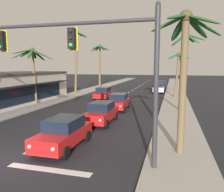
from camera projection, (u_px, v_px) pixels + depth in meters
ground_plane at (15, 159)px, 11.08m from camera, size 220.00×220.00×0.00m
sidewalk_right at (176, 102)px, 28.19m from camera, size 3.20×110.00×0.14m
sidewalk_left at (63, 98)px, 32.23m from camera, size 3.20×110.00×0.14m
lane_markings at (119, 100)px, 30.33m from camera, size 4.28×88.43×0.01m
traffic_signal_mast at (75, 53)px, 10.15m from camera, size 11.38×0.41×7.10m
sedan_lead_at_stop_bar at (63, 133)px, 12.57m from camera, size 1.98×4.46×1.68m
sedan_third_in_queue at (101, 112)px, 18.03m from camera, size 1.95×4.45×1.68m
sedan_fifth_in_queue at (118, 102)px, 23.58m from camera, size 2.07×4.50×1.68m
sedan_oncoming_far at (104, 93)px, 31.15m from camera, size 1.99×4.47×1.68m
sedan_parked_nearest_kerb at (161, 85)px, 43.86m from camera, size 1.97×4.46×1.68m
sedan_parked_mid_kerb at (159, 88)px, 38.67m from camera, size 1.99×4.47×1.68m
palm_left_second at (33, 60)px, 26.17m from camera, size 4.64×4.65×6.69m
palm_left_third at (76, 49)px, 36.61m from camera, size 3.48×3.45×10.28m
palm_left_farthest at (100, 57)px, 47.45m from camera, size 4.11×4.42×9.10m
palm_right_nearest at (184, 54)px, 10.88m from camera, size 3.31×3.34×7.16m
palm_right_second at (186, 52)px, 21.21m from camera, size 3.16×3.33×7.75m
palm_right_third at (178, 63)px, 32.03m from camera, size 3.30×3.31×6.50m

